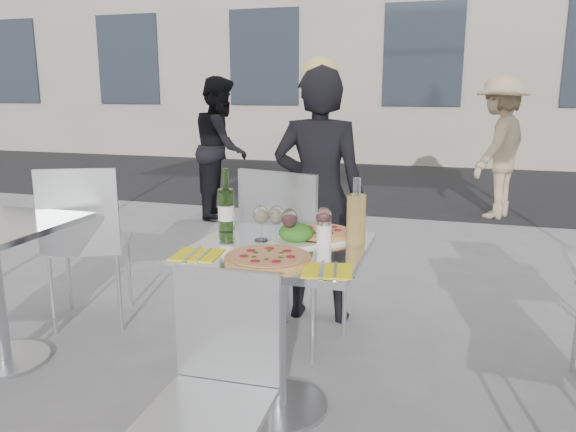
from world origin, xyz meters
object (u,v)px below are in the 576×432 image
(main_table, at_px, (278,294))
(woman_diner, at_px, (319,197))
(sugar_shaker, at_px, (324,233))
(wineglass_red_a, at_px, (290,220))
(pizza_near, at_px, (268,258))
(napkin_left, at_px, (197,254))
(chair_far, at_px, (289,245))
(carafe, at_px, (356,219))
(wineglass_red_b, at_px, (324,218))
(pizza_far, at_px, (321,233))
(chair_near, at_px, (217,376))
(napkin_right, at_px, (327,270))
(salad_plate, at_px, (296,235))
(wine_bottle, at_px, (226,208))
(wineglass_white_a, at_px, (261,216))
(side_chair_lfar, at_px, (85,234))
(pedestrian_b, at_px, (499,147))
(wineglass_white_b, at_px, (276,216))
(pedestrian_a, at_px, (221,148))

(main_table, bearing_deg, woman_diner, 94.46)
(sugar_shaker, relative_size, wineglass_red_a, 0.68)
(pizza_near, bearing_deg, napkin_left, -178.03)
(chair_far, relative_size, carafe, 3.43)
(wineglass_red_b, bearing_deg, pizza_far, 108.26)
(chair_near, bearing_deg, napkin_right, 51.59)
(main_table, bearing_deg, salad_plate, 56.39)
(chair_near, distance_m, pizza_far, 0.90)
(pizza_far, height_order, carafe, carafe)
(wine_bottle, relative_size, wineglass_white_a, 1.87)
(pizza_far, height_order, salad_plate, salad_plate)
(chair_near, relative_size, woman_diner, 0.53)
(side_chair_lfar, relative_size, sugar_shaker, 9.06)
(woman_diner, relative_size, napkin_left, 7.63)
(woman_diner, xyz_separation_m, sugar_shaker, (0.26, -0.99, 0.04))
(pizza_near, relative_size, wineglass_red_b, 2.11)
(chair_near, height_order, sugar_shaker, sugar_shaker)
(pedestrian_b, height_order, wineglass_white_a, pedestrian_b)
(side_chair_lfar, distance_m, pedestrian_b, 4.59)
(pedestrian_b, xyz_separation_m, napkin_left, (-1.40, -4.60, -0.02))
(wine_bottle, distance_m, wineglass_white_b, 0.28)
(chair_near, bearing_deg, carafe, 64.56)
(wine_bottle, xyz_separation_m, napkin_right, (0.57, -0.43, -0.11))
(pizza_far, distance_m, wine_bottle, 0.45)
(salad_plate, bearing_deg, pedestrian_b, 76.05)
(wineglass_white_a, height_order, wineglass_red_b, same)
(chair_far, bearing_deg, wine_bottle, 80.78)
(main_table, height_order, pedestrian_b, pedestrian_b)
(pedestrian_a, height_order, wine_bottle, pedestrian_a)
(pedestrian_b, relative_size, napkin_left, 7.74)
(chair_near, xyz_separation_m, pedestrian_a, (-1.79, 4.20, 0.29))
(carafe, bearing_deg, chair_far, 131.73)
(salad_plate, bearing_deg, main_table, -123.61)
(salad_plate, bearing_deg, napkin_right, -57.45)
(main_table, xyz_separation_m, wineglass_white_b, (-0.04, 0.09, 0.32))
(chair_far, bearing_deg, wineglass_white_b, 114.22)
(chair_near, relative_size, wineglass_white_b, 5.17)
(chair_near, bearing_deg, pizza_near, 84.27)
(pedestrian_b, bearing_deg, wineglass_red_b, 10.60)
(woman_diner, xyz_separation_m, pizza_far, (0.22, -0.85, 0.00))
(wineglass_red_a, bearing_deg, napkin_left, -140.92)
(pizza_near, height_order, napkin_right, pizza_near)
(wineglass_red_b, xyz_separation_m, napkin_right, (0.10, -0.36, -0.11))
(chair_far, distance_m, wineglass_white_b, 0.58)
(chair_far, height_order, pedestrian_b, pedestrian_b)
(wine_bottle, bearing_deg, napkin_left, -84.80)
(wineglass_red_b, bearing_deg, carafe, -4.86)
(pizza_near, relative_size, wineglass_white_a, 2.11)
(woman_diner, xyz_separation_m, wineglass_red_b, (0.25, -0.95, 0.09))
(chair_far, bearing_deg, pedestrian_b, -94.56)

